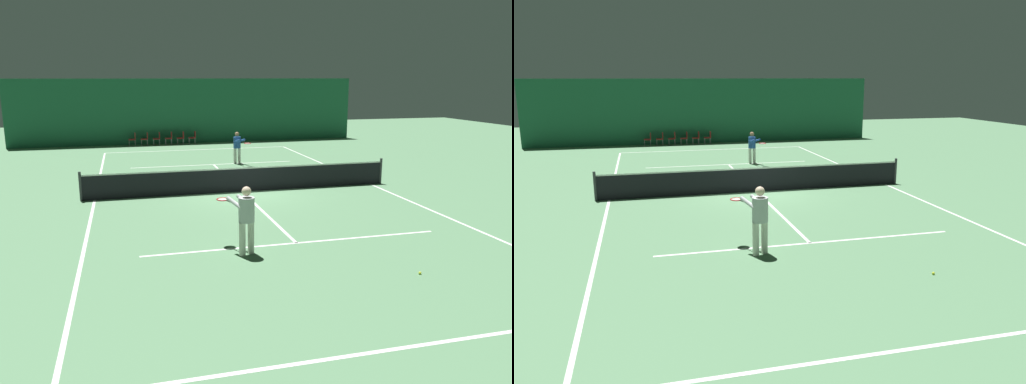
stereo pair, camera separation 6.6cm
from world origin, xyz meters
The scene contains 19 objects.
ground_plane centered at (0.00, 0.00, 0.00)m, with size 60.00×60.00×0.00m, color #56845B.
backdrop_curtain centered at (0.00, 15.33, 2.13)m, with size 23.00×0.12×4.27m.
court_line_baseline_far centered at (0.00, 11.90, 0.00)m, with size 11.00×0.10×0.00m.
court_line_baseline_near centered at (0.00, -11.90, 0.00)m, with size 11.00×0.10×0.00m.
court_line_service_far centered at (0.00, 6.40, 0.00)m, with size 8.25×0.10×0.00m.
court_line_service_near centered at (0.00, -6.40, 0.00)m, with size 8.25×0.10×0.00m.
court_line_sideline_left centered at (-5.50, 0.00, 0.00)m, with size 0.10×23.80×0.00m.
court_line_sideline_right centered at (5.50, 0.00, 0.00)m, with size 0.10×23.80×0.00m.
court_line_centre centered at (0.00, 0.00, 0.00)m, with size 0.10×12.80×0.00m.
tennis_net centered at (0.00, 0.00, 0.51)m, with size 12.00×0.10×1.07m.
player_near centered at (-1.52, -6.87, 1.02)m, with size 0.90×1.42×1.75m.
player_far centered at (1.26, 6.38, 0.95)m, with size 0.78×1.37×1.63m.
courtside_chair_0 centered at (-3.79, 14.78, 0.49)m, with size 0.44×0.44×0.84m.
courtside_chair_1 centered at (-3.01, 14.78, 0.49)m, with size 0.44×0.44×0.84m.
courtside_chair_2 centered at (-2.23, 14.78, 0.49)m, with size 0.44×0.44×0.84m.
courtside_chair_3 centered at (-1.45, 14.78, 0.49)m, with size 0.44×0.44×0.84m.
courtside_chair_4 centered at (-0.67, 14.78, 0.49)m, with size 0.44×0.44×0.84m.
courtside_chair_5 centered at (0.11, 14.78, 0.49)m, with size 0.44×0.44×0.84m.
tennis_ball centered at (1.99, -9.18, 0.03)m, with size 0.07×0.07×0.07m.
Camera 2 is at (-4.24, -18.48, 4.36)m, focal length 35.00 mm.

